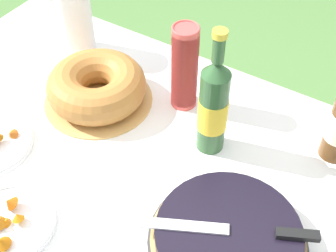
{
  "coord_description": "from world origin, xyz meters",
  "views": [
    {
      "loc": [
        0.45,
        -0.6,
        1.62
      ],
      "look_at": [
        0.01,
        0.1,
        0.77
      ],
      "focal_mm": 50.0,
      "sensor_mm": 36.0,
      "label": 1
    }
  ],
  "objects_px": {
    "bundt_cake": "(97,87)",
    "cider_bottle_green": "(213,107)",
    "serving_knife": "(243,230)",
    "paper_towel_roll": "(75,20)",
    "cup_stack": "(185,68)",
    "snack_plate_left": "(7,223)",
    "berry_tart": "(228,238)"
  },
  "relations": [
    {
      "from": "cider_bottle_green",
      "to": "paper_towel_roll",
      "type": "xyz_separation_m",
      "value": [
        -0.55,
        0.14,
        -0.03
      ]
    },
    {
      "from": "bundt_cake",
      "to": "cider_bottle_green",
      "type": "relative_size",
      "value": 0.87
    },
    {
      "from": "bundt_cake",
      "to": "cup_stack",
      "type": "relative_size",
      "value": 1.21
    },
    {
      "from": "cider_bottle_green",
      "to": "berry_tart",
      "type": "bearing_deg",
      "value": -54.26
    },
    {
      "from": "bundt_cake",
      "to": "snack_plate_left",
      "type": "distance_m",
      "value": 0.45
    },
    {
      "from": "bundt_cake",
      "to": "snack_plate_left",
      "type": "relative_size",
      "value": 1.42
    },
    {
      "from": "bundt_cake",
      "to": "cider_bottle_green",
      "type": "bearing_deg",
      "value": 3.21
    },
    {
      "from": "serving_knife",
      "to": "paper_towel_roll",
      "type": "height_order",
      "value": "paper_towel_roll"
    },
    {
      "from": "bundt_cake",
      "to": "snack_plate_left",
      "type": "bearing_deg",
      "value": -79.35
    },
    {
      "from": "cider_bottle_green",
      "to": "snack_plate_left",
      "type": "distance_m",
      "value": 0.54
    },
    {
      "from": "bundt_cake",
      "to": "paper_towel_roll",
      "type": "bearing_deg",
      "value": 141.74
    },
    {
      "from": "serving_knife",
      "to": "snack_plate_left",
      "type": "distance_m",
      "value": 0.52
    },
    {
      "from": "serving_knife",
      "to": "cup_stack",
      "type": "height_order",
      "value": "cup_stack"
    },
    {
      "from": "serving_knife",
      "to": "paper_towel_roll",
      "type": "distance_m",
      "value": 0.84
    },
    {
      "from": "bundt_cake",
      "to": "cup_stack",
      "type": "height_order",
      "value": "cup_stack"
    },
    {
      "from": "berry_tart",
      "to": "cider_bottle_green",
      "type": "xyz_separation_m",
      "value": [
        -0.17,
        0.24,
        0.11
      ]
    },
    {
      "from": "berry_tart",
      "to": "serving_knife",
      "type": "relative_size",
      "value": 0.99
    },
    {
      "from": "cup_stack",
      "to": "serving_knife",
      "type": "bearing_deg",
      "value": -44.14
    },
    {
      "from": "paper_towel_roll",
      "to": "berry_tart",
      "type": "bearing_deg",
      "value": -27.62
    },
    {
      "from": "bundt_cake",
      "to": "serving_knife",
      "type": "bearing_deg",
      "value": -20.55
    },
    {
      "from": "paper_towel_roll",
      "to": "bundt_cake",
      "type": "bearing_deg",
      "value": -38.26
    },
    {
      "from": "serving_knife",
      "to": "cup_stack",
      "type": "bearing_deg",
      "value": -70.34
    },
    {
      "from": "berry_tart",
      "to": "serving_knife",
      "type": "xyz_separation_m",
      "value": [
        0.03,
        0.01,
        0.04
      ]
    },
    {
      "from": "berry_tart",
      "to": "serving_knife",
      "type": "bearing_deg",
      "value": 26.2
    },
    {
      "from": "cup_stack",
      "to": "snack_plate_left",
      "type": "height_order",
      "value": "cup_stack"
    },
    {
      "from": "snack_plate_left",
      "to": "paper_towel_roll",
      "type": "bearing_deg",
      "value": 115.62
    },
    {
      "from": "serving_knife",
      "to": "paper_towel_roll",
      "type": "relative_size",
      "value": 1.59
    },
    {
      "from": "serving_knife",
      "to": "snack_plate_left",
      "type": "relative_size",
      "value": 1.6
    },
    {
      "from": "cup_stack",
      "to": "snack_plate_left",
      "type": "xyz_separation_m",
      "value": [
        -0.13,
        -0.56,
        -0.11
      ]
    },
    {
      "from": "berry_tart",
      "to": "serving_knife",
      "type": "height_order",
      "value": "serving_knife"
    },
    {
      "from": "berry_tart",
      "to": "paper_towel_roll",
      "type": "bearing_deg",
      "value": 152.38
    },
    {
      "from": "bundt_cake",
      "to": "cup_stack",
      "type": "bearing_deg",
      "value": 30.24
    }
  ]
}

